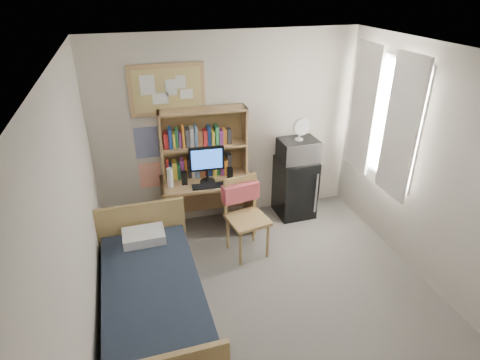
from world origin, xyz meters
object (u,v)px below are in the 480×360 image
object	(u,v)px
monitor	(207,165)
speaker_left	(184,178)
mini_fridge	(295,187)
desk_fan	(300,130)
bulletin_board	(167,90)
desk	(208,205)
desk_chair	(248,219)
bed	(154,305)
microwave	(298,150)
speaker_right	(230,174)

from	to	relation	value
monitor	speaker_left	distance (m)	0.34
mini_fridge	monitor	size ratio (longest dim) A/B	1.81
speaker_left	desk_fan	xyz separation A→B (m)	(1.61, 0.07, 0.47)
bulletin_board	desk	distance (m)	1.62
desk_chair	mini_fridge	size ratio (longest dim) A/B	1.16
desk_fan	mini_fridge	bearing A→B (deg)	90.00
desk	mini_fridge	world-z (taller)	mini_fridge
desk_chair	speaker_left	bearing A→B (deg)	126.43
desk_chair	bed	size ratio (longest dim) A/B	0.52
monitor	microwave	size ratio (longest dim) A/B	0.93
speaker_left	mini_fridge	bearing A→B (deg)	6.70
bulletin_board	desk_fan	world-z (taller)	bulletin_board
bed	monitor	xyz separation A→B (m)	(0.89, 1.51, 0.74)
speaker_left	bed	bearing A→B (deg)	-107.56
bulletin_board	speaker_left	size ratio (longest dim) A/B	5.30
mini_fridge	speaker_left	bearing A→B (deg)	-178.01
desk_chair	monitor	bearing A→B (deg)	110.64
desk_chair	speaker_right	bearing A→B (deg)	86.34
mini_fridge	microwave	xyz separation A→B (m)	(0.00, -0.02, 0.59)
microwave	desk_fan	xyz separation A→B (m)	(0.00, 0.00, 0.29)
desk	speaker_right	distance (m)	0.56
desk_fan	bed	bearing A→B (deg)	-145.21
bed	desk_fan	size ratio (longest dim) A/B	6.73
speaker_right	microwave	xyz separation A→B (m)	(1.01, 0.11, 0.18)
bulletin_board	mini_fridge	xyz separation A→B (m)	(1.70, -0.26, -1.48)
desk_chair	speaker_left	size ratio (longest dim) A/B	5.70
desk_chair	bed	distance (m)	1.55
bulletin_board	speaker_left	world-z (taller)	bulletin_board
desk	bed	distance (m)	1.81
bulletin_board	mini_fridge	world-z (taller)	bulletin_board
bulletin_board	monitor	xyz separation A→B (m)	(0.39, -0.37, -0.91)
bulletin_board	mini_fridge	bearing A→B (deg)	-8.76
mini_fridge	monitor	xyz separation A→B (m)	(-1.31, -0.11, 0.57)
desk	speaker_right	size ratio (longest dim) A/B	7.12
mini_fridge	microwave	world-z (taller)	microwave
bed	microwave	xyz separation A→B (m)	(2.20, 1.59, 0.76)
desk_fan	bulletin_board	bearing A→B (deg)	169.38
speaker_right	desk	bearing A→B (deg)	168.69
desk_chair	bed	world-z (taller)	desk_chair
bulletin_board	speaker_left	bearing A→B (deg)	-76.01
mini_fridge	monitor	bearing A→B (deg)	-176.48
desk_chair	microwave	distance (m)	1.30
bed	monitor	size ratio (longest dim) A/B	3.99
mini_fridge	bed	bearing A→B (deg)	-144.87
bulletin_board	desk	xyz separation A→B (m)	(0.39, -0.31, -1.54)
desk_fan	monitor	bearing A→B (deg)	-177.35
speaker_right	desk_fan	world-z (taller)	desk_fan
speaker_left	desk_chair	bearing A→B (deg)	-40.77
bulletin_board	bed	world-z (taller)	bulletin_board
monitor	desk_fan	size ratio (longest dim) A/B	1.69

